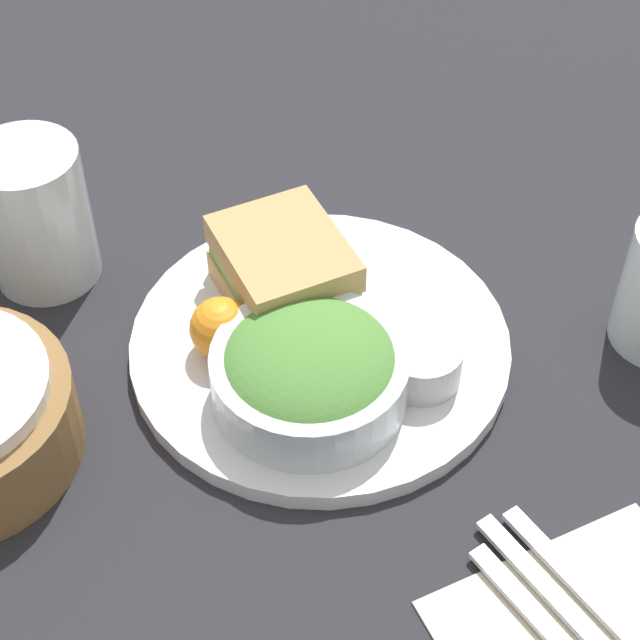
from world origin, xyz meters
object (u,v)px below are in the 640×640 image
Objects in this scene: salad_bowl at (310,371)px; dressing_cup at (421,362)px; knife at (593,638)px; sandwich at (284,271)px; drink_glass at (36,215)px; plate at (320,345)px; fork at (614,622)px.

salad_bowl is 0.08m from dressing_cup.
knife is (-0.23, -0.08, -0.03)m from salad_bowl.
salad_bowl is 0.69× the size of knife.
sandwich is 0.88× the size of drink_glass.
plate is at bearing -32.94° from salad_bowl.
salad_bowl is at bearing -149.25° from drink_glass.
plate is 0.08m from dressing_cup.
dressing_cup is 0.29× the size of knife.
plate is 0.28m from fork.
plate is 2.40× the size of drink_glass.
drink_glass reaches higher than fork.
drink_glass reaches higher than plate.
knife is (-0.33, -0.05, -0.04)m from sandwich.
sandwich reaches higher than plate.
sandwich is at bearing 7.45° from plate.
sandwich is at bearing 25.93° from dressing_cup.
salad_bowl is (-0.05, 0.03, 0.03)m from plate.
fork is at bearing -167.89° from sandwich.
sandwich is 0.20m from drink_glass.
dressing_cup is at bearing -142.68° from plate.
sandwich is 0.13m from dressing_cup.
plate is 0.06m from salad_bowl.
salad_bowl reaches higher than knife.
drink_glass is (0.24, 0.21, 0.03)m from dressing_cup.
dressing_cup is (-0.06, -0.05, 0.02)m from plate.
sandwich reaches higher than knife.
salad_bowl reaches higher than plate.
fork is 0.95× the size of knife.
sandwich is 0.54× the size of fork.
fork is 0.02m from knife.
sandwich is 0.34m from knife.
salad_bowl is at bearing 147.06° from plate.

